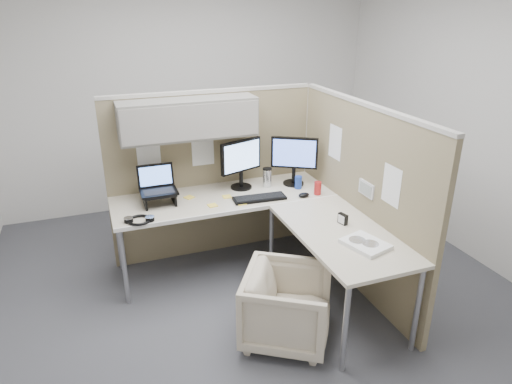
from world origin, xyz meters
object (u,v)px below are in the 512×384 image
object	(u,v)px
office_chair	(287,303)
monitor_left	(241,160)
keyboard	(259,198)
desk	(264,215)

from	to	relation	value
office_chair	monitor_left	distance (m)	1.46
keyboard	monitor_left	bearing A→B (deg)	104.63
desk	monitor_left	xyz separation A→B (m)	(-0.02, 0.54, 0.32)
monitor_left	keyboard	bearing A→B (deg)	-98.83
desk	monitor_left	size ratio (longest dim) A/B	4.29
desk	monitor_left	bearing A→B (deg)	91.80
desk	office_chair	xyz separation A→B (m)	(-0.10, -0.74, -0.37)
desk	keyboard	bearing A→B (deg)	78.67
office_chair	monitor_left	xyz separation A→B (m)	(0.08, 1.28, 0.69)
desk	monitor_left	world-z (taller)	monitor_left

